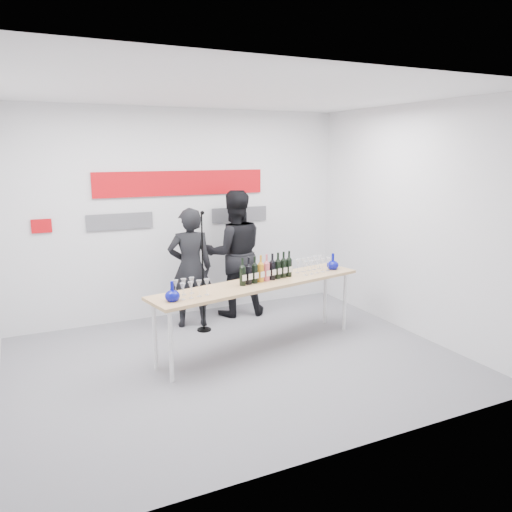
% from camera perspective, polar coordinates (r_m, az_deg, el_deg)
% --- Properties ---
extents(ground, '(5.00, 5.00, 0.00)m').
position_cam_1_polar(ground, '(5.94, -2.10, -11.95)').
color(ground, slate).
rests_on(ground, ground).
extents(back_wall, '(5.00, 0.04, 3.00)m').
position_cam_1_polar(back_wall, '(7.36, -8.42, 4.76)').
color(back_wall, silver).
rests_on(back_wall, ground).
extents(signage, '(3.38, 0.02, 0.79)m').
position_cam_1_polar(signage, '(7.29, -8.85, 7.10)').
color(signage, '#BC080F').
rests_on(signage, back_wall).
extents(tasting_table, '(2.87, 1.11, 0.84)m').
position_cam_1_polar(tasting_table, '(6.06, 0.41, -3.60)').
color(tasting_table, tan).
rests_on(tasting_table, ground).
extents(wine_bottles, '(0.79, 0.23, 0.33)m').
position_cam_1_polar(wine_bottles, '(6.08, 1.22, -1.33)').
color(wine_bottles, black).
rests_on(wine_bottles, tasting_table).
extents(decanter_left, '(0.16, 0.16, 0.21)m').
position_cam_1_polar(decanter_left, '(5.35, -9.56, -3.97)').
color(decanter_left, '#070B8A').
rests_on(decanter_left, tasting_table).
extents(decanter_right, '(0.16, 0.16, 0.21)m').
position_cam_1_polar(decanter_right, '(6.76, 8.77, -0.60)').
color(decanter_right, '#070B8A').
rests_on(decanter_right, tasting_table).
extents(glasses_left, '(0.39, 0.26, 0.18)m').
position_cam_1_polar(glasses_left, '(5.50, -7.53, -3.66)').
color(glasses_left, silver).
rests_on(glasses_left, tasting_table).
extents(glasses_right, '(0.49, 0.30, 0.18)m').
position_cam_1_polar(glasses_right, '(6.58, 6.54, -1.03)').
color(glasses_right, silver).
rests_on(glasses_right, tasting_table).
extents(presenter_left, '(0.67, 0.51, 1.66)m').
position_cam_1_polar(presenter_left, '(6.90, -7.52, -1.35)').
color(presenter_left, black).
rests_on(presenter_left, ground).
extents(presenter_right, '(1.02, 0.86, 1.85)m').
position_cam_1_polar(presenter_right, '(7.32, -2.48, 0.29)').
color(presenter_right, black).
rests_on(presenter_right, ground).
extents(mic_stand, '(0.19, 0.19, 1.64)m').
position_cam_1_polar(mic_stand, '(6.76, -6.03, -4.47)').
color(mic_stand, black).
rests_on(mic_stand, ground).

